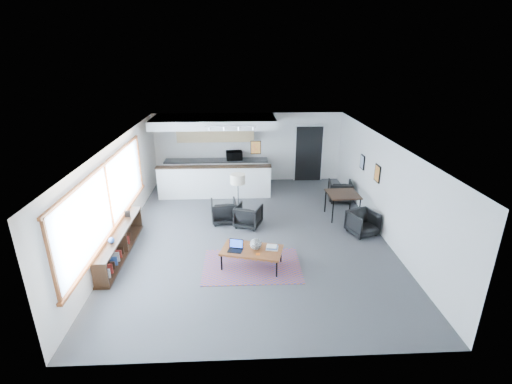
{
  "coord_description": "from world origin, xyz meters",
  "views": [
    {
      "loc": [
        -0.36,
        -9.19,
        4.74
      ],
      "look_at": [
        0.1,
        0.4,
        1.06
      ],
      "focal_mm": 26.0,
      "sensor_mm": 36.0,
      "label": 1
    }
  ],
  "objects_px": {
    "coffee_table": "(252,251)",
    "laptop": "(236,247)",
    "dining_chair_near": "(363,224)",
    "dining_table": "(343,196)",
    "dining_chair_far": "(340,192)",
    "microwave": "(234,155)",
    "ceramic_pot": "(256,244)",
    "book_stack": "(272,247)",
    "floor_lamp": "(238,181)",
    "armchair_left": "(224,210)",
    "armchair_right": "(248,215)"
  },
  "relations": [
    {
      "from": "armchair_left",
      "to": "microwave",
      "type": "xyz_separation_m",
      "value": [
        0.29,
        3.37,
        0.76
      ]
    },
    {
      "from": "armchair_right",
      "to": "dining_table",
      "type": "relative_size",
      "value": 0.75
    },
    {
      "from": "ceramic_pot",
      "to": "book_stack",
      "type": "bearing_deg",
      "value": -1.19
    },
    {
      "from": "laptop",
      "to": "dining_chair_far",
      "type": "relative_size",
      "value": 0.58
    },
    {
      "from": "book_stack",
      "to": "dining_table",
      "type": "distance_m",
      "value": 3.55
    },
    {
      "from": "laptop",
      "to": "dining_table",
      "type": "height_order",
      "value": "dining_table"
    },
    {
      "from": "laptop",
      "to": "microwave",
      "type": "bearing_deg",
      "value": 105.09
    },
    {
      "from": "floor_lamp",
      "to": "ceramic_pot",
      "type": "bearing_deg",
      "value": -80.84
    },
    {
      "from": "dining_chair_far",
      "to": "coffee_table",
      "type": "bearing_deg",
      "value": 59.37
    },
    {
      "from": "book_stack",
      "to": "laptop",
      "type": "bearing_deg",
      "value": 179.34
    },
    {
      "from": "dining_table",
      "to": "dining_chair_near",
      "type": "distance_m",
      "value": 1.23
    },
    {
      "from": "laptop",
      "to": "coffee_table",
      "type": "bearing_deg",
      "value": 13.38
    },
    {
      "from": "ceramic_pot",
      "to": "laptop",
      "type": "bearing_deg",
      "value": 179.78
    },
    {
      "from": "coffee_table",
      "to": "floor_lamp",
      "type": "xyz_separation_m",
      "value": [
        -0.3,
        2.45,
        0.86
      ]
    },
    {
      "from": "dining_chair_far",
      "to": "microwave",
      "type": "distance_m",
      "value": 4.11
    },
    {
      "from": "armchair_left",
      "to": "dining_table",
      "type": "height_order",
      "value": "dining_table"
    },
    {
      "from": "book_stack",
      "to": "dining_table",
      "type": "bearing_deg",
      "value": 48.39
    },
    {
      "from": "dining_chair_near",
      "to": "dining_table",
      "type": "bearing_deg",
      "value": 82.5
    },
    {
      "from": "ceramic_pot",
      "to": "book_stack",
      "type": "distance_m",
      "value": 0.39
    },
    {
      "from": "floor_lamp",
      "to": "laptop",
      "type": "bearing_deg",
      "value": -91.55
    },
    {
      "from": "dining_chair_near",
      "to": "dining_chair_far",
      "type": "distance_m",
      "value": 2.41
    },
    {
      "from": "dining_table",
      "to": "dining_chair_far",
      "type": "relative_size",
      "value": 1.44
    },
    {
      "from": "book_stack",
      "to": "dining_chair_near",
      "type": "bearing_deg",
      "value": 29.88
    },
    {
      "from": "armchair_left",
      "to": "dining_table",
      "type": "relative_size",
      "value": 0.78
    },
    {
      "from": "floor_lamp",
      "to": "dining_chair_far",
      "type": "relative_size",
      "value": 2.26
    },
    {
      "from": "armchair_right",
      "to": "dining_table",
      "type": "distance_m",
      "value": 2.9
    },
    {
      "from": "dining_chair_far",
      "to": "microwave",
      "type": "bearing_deg",
      "value": -20.87
    },
    {
      "from": "laptop",
      "to": "armchair_left",
      "type": "xyz_separation_m",
      "value": [
        -0.36,
        2.47,
        -0.15
      ]
    },
    {
      "from": "book_stack",
      "to": "floor_lamp",
      "type": "xyz_separation_m",
      "value": [
        -0.77,
        2.45,
        0.79
      ]
    },
    {
      "from": "armchair_right",
      "to": "microwave",
      "type": "distance_m",
      "value": 3.81
    },
    {
      "from": "floor_lamp",
      "to": "dining_chair_far",
      "type": "height_order",
      "value": "floor_lamp"
    },
    {
      "from": "coffee_table",
      "to": "microwave",
      "type": "xyz_separation_m",
      "value": [
        -0.44,
        5.84,
        0.71
      ]
    },
    {
      "from": "laptop",
      "to": "dining_chair_far",
      "type": "distance_m",
      "value": 5.23
    },
    {
      "from": "laptop",
      "to": "armchair_left",
      "type": "relative_size",
      "value": 0.52
    },
    {
      "from": "laptop",
      "to": "ceramic_pot",
      "type": "distance_m",
      "value": 0.46
    },
    {
      "from": "dining_chair_far",
      "to": "laptop",
      "type": "bearing_deg",
      "value": 56.14
    },
    {
      "from": "dining_table",
      "to": "microwave",
      "type": "distance_m",
      "value": 4.59
    },
    {
      "from": "ceramic_pot",
      "to": "dining_chair_far",
      "type": "relative_size",
      "value": 0.41
    },
    {
      "from": "floor_lamp",
      "to": "dining_table",
      "type": "height_order",
      "value": "floor_lamp"
    },
    {
      "from": "armchair_left",
      "to": "armchair_right",
      "type": "bearing_deg",
      "value": 148.56
    },
    {
      "from": "laptop",
      "to": "floor_lamp",
      "type": "relative_size",
      "value": 0.26
    },
    {
      "from": "ceramic_pot",
      "to": "book_stack",
      "type": "height_order",
      "value": "ceramic_pot"
    },
    {
      "from": "armchair_right",
      "to": "laptop",
      "type": "bearing_deg",
      "value": 101.94
    },
    {
      "from": "book_stack",
      "to": "microwave",
      "type": "xyz_separation_m",
      "value": [
        -0.91,
        5.85,
        0.64
      ]
    },
    {
      "from": "ceramic_pot",
      "to": "coffee_table",
      "type": "bearing_deg",
      "value": -176.86
    },
    {
      "from": "armchair_left",
      "to": "laptop",
      "type": "bearing_deg",
      "value": 92.06
    },
    {
      "from": "coffee_table",
      "to": "armchair_left",
      "type": "distance_m",
      "value": 2.58
    },
    {
      "from": "coffee_table",
      "to": "ceramic_pot",
      "type": "bearing_deg",
      "value": 18.23
    },
    {
      "from": "ceramic_pot",
      "to": "armchair_right",
      "type": "relative_size",
      "value": 0.38
    },
    {
      "from": "coffee_table",
      "to": "laptop",
      "type": "relative_size",
      "value": 4.02
    }
  ]
}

